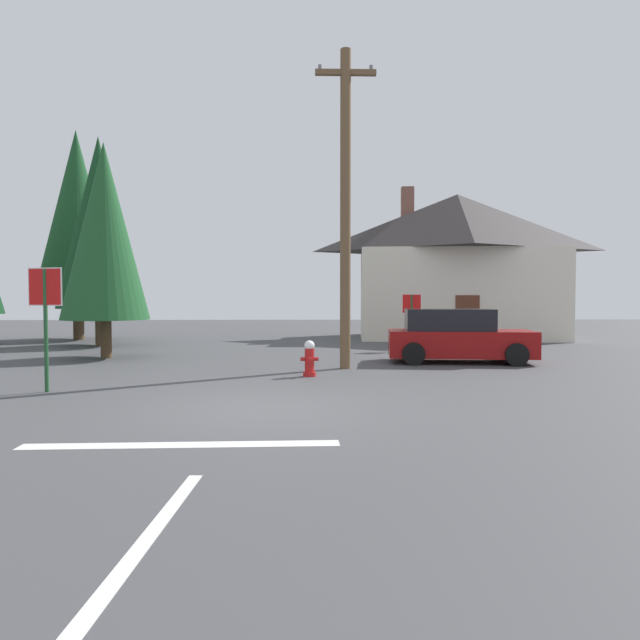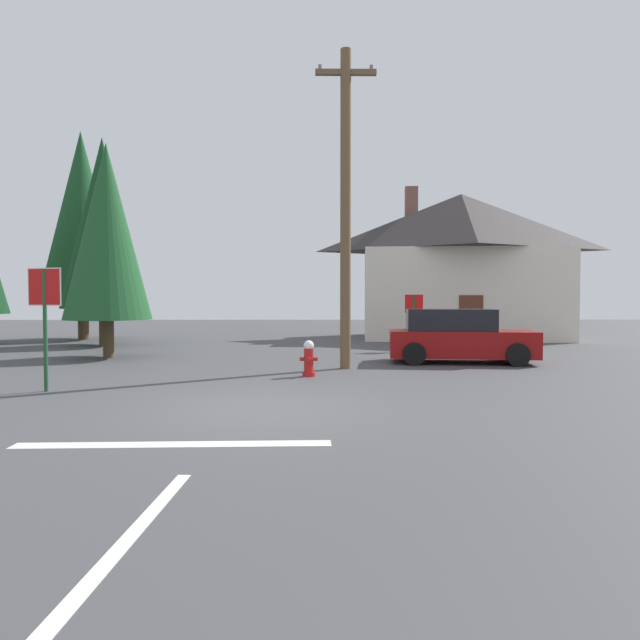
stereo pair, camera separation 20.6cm
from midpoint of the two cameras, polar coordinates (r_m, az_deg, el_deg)
name	(u,v)px [view 1 (the left image)]	position (r m, az deg, el deg)	size (l,w,h in m)	color
ground_plane	(259,411)	(9.92, -6.69, -9.00)	(80.00, 80.00, 0.10)	#424244
lane_stop_bar	(181,445)	(7.68, -14.47, -11.95)	(4.05, 0.30, 0.01)	silver
lane_center_stripe	(129,561)	(4.63, -19.79, -21.71)	(3.94, 0.14, 0.01)	silver
stop_sign_near	(45,303)	(12.63, -26.11, 1.54)	(0.74, 0.20, 2.48)	#1E4C28
fire_hydrant	(309,359)	(13.71, -1.49, -3.88)	(0.43, 0.37, 0.86)	red
utility_pole	(345,204)	(15.38, 2.16, 11.50)	(1.60, 0.28, 8.37)	brown
stop_sign_far	(412,311)	(20.66, 8.84, 0.94)	(0.66, 0.24, 2.02)	#1E4C28
house	(457,264)	(27.66, 13.26, 5.49)	(10.11, 6.55, 7.26)	silver
parked_car	(457,337)	(17.10, 13.14, -1.65)	(4.29, 2.31, 1.56)	maroon
pine_tree_mid_left	(99,223)	(24.30, -21.38, 8.99)	(3.27, 3.27, 8.18)	#4C3823
pine_tree_short_left	(105,231)	(19.18, -20.97, 8.24)	(2.68, 2.68, 6.70)	#4C3823
pine_tree_far_center	(77,217)	(28.32, -23.26, 9.43)	(3.76, 3.76, 9.40)	#4C3823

